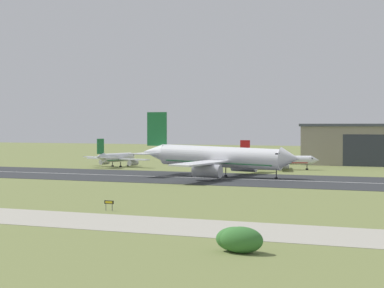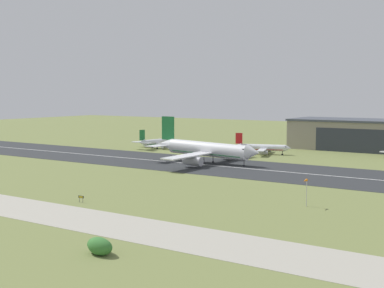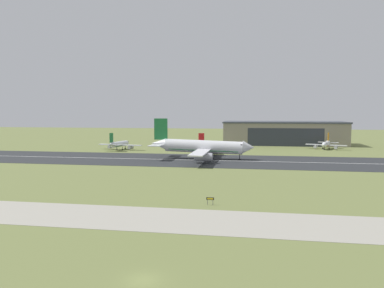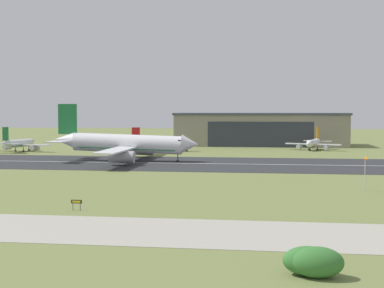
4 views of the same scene
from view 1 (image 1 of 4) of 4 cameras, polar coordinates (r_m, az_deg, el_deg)
The scene contains 9 objects.
ground_plane at distance 134.69m, azimuth -3.82°, elevation -4.24°, with size 689.10×689.10×0.00m, color olive.
runway_strip at distance 184.06m, azimuth 4.07°, elevation -2.70°, with size 449.10×40.91×0.06m, color #2B2D30.
runway_centreline at distance 184.06m, azimuth 4.07°, elevation -2.69°, with size 404.19×0.70×0.01m, color silver.
taxiway_road at distance 109.57m, azimuth -11.10°, elevation -5.56°, with size 336.83×15.39×0.05m, color #A8A393.
airplane_landing at distance 190.79m, azimuth 2.09°, elevation -1.05°, with size 43.20×53.31×16.77m.
airplane_parked_east at distance 239.11m, azimuth -5.79°, elevation -1.06°, with size 24.35×19.80×9.12m.
airplane_parked_far_east at distance 224.58m, azimuth 6.63°, elevation -1.25°, with size 24.64×22.38×8.81m.
shrub_clump at distance 79.15m, azimuth 3.51°, elevation -7.28°, with size 5.39×3.49×2.79m.
runway_sign at distance 117.43m, azimuth -6.34°, elevation -4.49°, with size 1.63×0.13×1.61m.
Camera 1 is at (62.63, -64.41, 13.37)m, focal length 70.00 mm.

